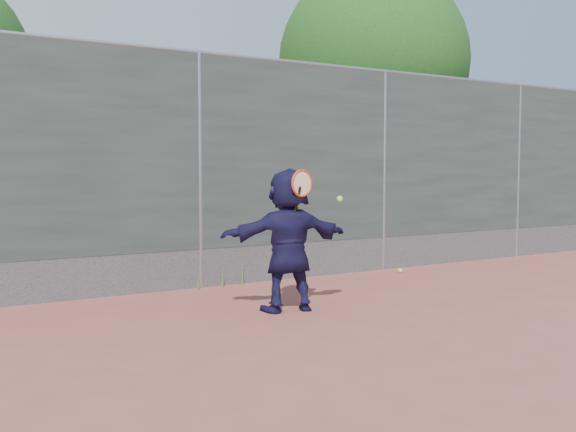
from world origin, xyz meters
TOP-DOWN VIEW (x-y plane):
  - ground at (0.00, 0.00)m, footprint 80.00×80.00m
  - player at (0.27, 1.74)m, footprint 1.48×0.68m
  - ball_ground at (3.01, 3.11)m, footprint 0.07×0.07m
  - fence at (-0.00, 3.50)m, footprint 20.00×0.06m
  - swing_action at (0.36, 1.54)m, footprint 0.63×0.16m
  - tree_right at (4.68, 5.75)m, footprint 3.78×3.60m
  - weed_clump at (0.29, 3.38)m, footprint 0.68×0.07m

SIDE VIEW (x-z plane):
  - ground at x=0.00m, z-range 0.00..0.00m
  - ball_ground at x=3.01m, z-range 0.00..0.07m
  - weed_clump at x=0.29m, z-range -0.02..0.28m
  - player at x=0.27m, z-range 0.00..1.54m
  - swing_action at x=0.36m, z-range 1.09..1.60m
  - fence at x=0.00m, z-range 0.07..3.09m
  - tree_right at x=4.68m, z-range 0.80..6.19m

